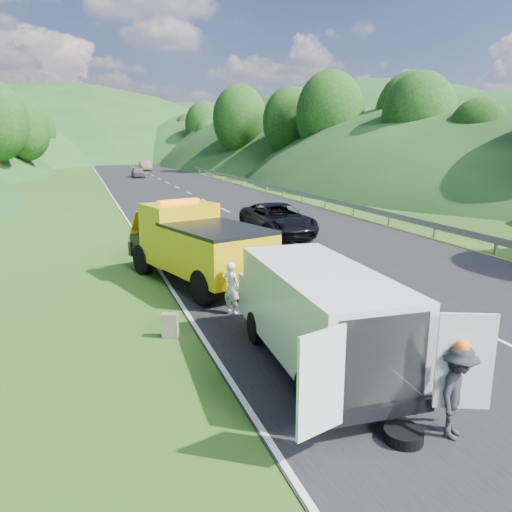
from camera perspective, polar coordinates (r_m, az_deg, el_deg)
name	(u,v)px	position (r m, az deg, el deg)	size (l,w,h in m)	color
ground	(341,321)	(14.04, 9.75, -7.31)	(320.00, 320.00, 0.00)	#38661E
road_surface	(177,187)	(52.53, -9.00, 7.75)	(14.00, 200.00, 0.02)	black
guardrail	(215,177)	(66.29, -4.75, 8.96)	(0.06, 140.00, 1.52)	gray
tree_line_right	(282,172)	(77.45, 3.04, 9.60)	(14.00, 140.00, 14.00)	#2E5F1C
hills_backdrop	(126,157)	(146.79, -14.63, 10.91)	(201.00, 288.60, 44.00)	#2D5B23
tow_truck	(196,244)	(17.26, -6.83, 1.37)	(4.12, 6.88, 2.78)	black
white_van	(317,311)	(10.88, 7.02, -6.30)	(3.44, 6.41, 2.23)	black
woman	(232,314)	(14.40, -2.79, -6.60)	(0.55, 0.40, 1.50)	white
child	(286,341)	(12.53, 3.43, -9.71)	(0.49, 0.38, 1.01)	tan
worker	(453,437)	(9.51, 21.58, -18.67)	(1.05, 0.60, 1.62)	black
suitcase	(170,326)	(12.81, -9.78, -7.84)	(0.39, 0.22, 0.63)	#66654D
spare_tire	(403,442)	(9.13, 16.45, -19.70)	(0.65, 0.65, 0.20)	black
passing_suv	(278,235)	(26.10, 2.47, 2.44)	(2.66, 5.76, 1.60)	black
dist_car_a	(138,177)	(67.40, -13.31, 8.73)	(1.53, 3.81, 1.30)	#55565B
dist_car_b	(146,171)	(81.85, -12.50, 9.50)	(1.59, 4.55, 1.50)	brown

